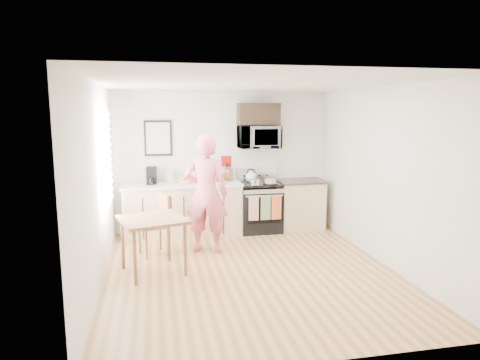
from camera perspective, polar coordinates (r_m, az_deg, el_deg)
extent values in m
plane|color=#905E37|center=(6.19, 1.32, -12.03)|extent=(4.60, 4.60, 0.00)
cube|color=white|center=(8.08, -2.23, 2.53)|extent=(4.00, 0.04, 2.60)
cube|color=white|center=(3.68, 9.30, -5.77)|extent=(4.00, 0.04, 2.60)
cube|color=white|center=(5.75, -18.47, -0.70)|extent=(0.04, 4.60, 2.60)
cube|color=white|center=(6.58, 18.63, 0.49)|extent=(0.04, 4.60, 2.60)
cube|color=silver|center=(5.78, 1.42, 12.76)|extent=(4.00, 4.60, 0.04)
cube|color=white|center=(6.50, -17.56, 2.68)|extent=(0.02, 1.40, 1.50)
cube|color=white|center=(6.50, -17.47, 2.68)|extent=(0.01, 1.30, 1.40)
cube|color=tan|center=(7.85, -7.63, -4.06)|extent=(2.10, 0.60, 0.90)
cube|color=beige|center=(7.75, -7.70, -0.67)|extent=(2.14, 0.64, 0.04)
cube|color=tan|center=(8.29, 7.97, -3.35)|extent=(0.84, 0.60, 0.90)
cube|color=black|center=(8.20, 8.05, -0.14)|extent=(0.88, 0.64, 0.04)
cube|color=black|center=(8.05, 2.63, -4.10)|extent=(0.76, 0.65, 0.77)
cube|color=black|center=(7.74, 3.19, -4.17)|extent=(0.61, 0.02, 0.45)
cube|color=silver|center=(7.67, 3.21, -1.77)|extent=(0.74, 0.02, 0.14)
cylinder|color=silver|center=(7.64, 3.30, -2.13)|extent=(0.68, 0.02, 0.02)
cube|color=black|center=(7.95, 2.65, -0.50)|extent=(0.76, 0.65, 0.04)
cube|color=silver|center=(8.19, 2.20, 0.78)|extent=(0.76, 0.08, 0.24)
cube|color=beige|center=(7.63, 1.84, -3.82)|extent=(0.18, 0.02, 0.44)
cube|color=#647D53|center=(7.68, 3.44, -3.74)|extent=(0.18, 0.02, 0.44)
cube|color=#C2451D|center=(7.74, 4.87, -3.67)|extent=(0.18, 0.02, 0.44)
imported|color=silver|center=(7.95, 2.52, 5.74)|extent=(0.76, 0.51, 0.42)
cube|color=black|center=(7.98, 2.46, 8.78)|extent=(0.76, 0.35, 0.40)
cube|color=black|center=(7.92, -10.86, 5.50)|extent=(0.50, 0.03, 0.65)
cube|color=#ADB2A8|center=(7.90, -10.86, 5.49)|extent=(0.42, 0.01, 0.56)
cube|color=#A30E0E|center=(8.08, -1.86, 2.53)|extent=(0.20, 0.02, 0.20)
imported|color=#D13950|center=(6.77, -4.53, -1.85)|extent=(0.79, 0.64, 1.89)
cube|color=brown|center=(6.04, -11.61, -5.19)|extent=(0.83, 0.83, 0.04)
cylinder|color=brown|center=(5.74, -13.83, -10.09)|extent=(0.05, 0.05, 0.74)
cylinder|color=brown|center=(5.93, -7.30, -9.25)|extent=(0.05, 0.05, 0.74)
cylinder|color=brown|center=(6.38, -15.37, -8.19)|extent=(0.05, 0.05, 0.74)
cylinder|color=brown|center=(6.55, -9.45, -7.51)|extent=(0.05, 0.05, 0.74)
cube|color=brown|center=(6.85, -11.50, -5.98)|extent=(0.52, 0.52, 0.04)
cube|color=brown|center=(6.85, -10.04, -3.75)|extent=(0.17, 0.40, 0.49)
cube|color=maroon|center=(6.86, -9.85, -3.64)|extent=(0.17, 0.37, 0.41)
cylinder|color=brown|center=(6.71, -12.37, -8.50)|extent=(0.03, 0.03, 0.45)
cylinder|color=brown|center=(6.82, -9.58, -8.13)|extent=(0.03, 0.03, 0.45)
cylinder|color=brown|center=(7.03, -13.24, -7.72)|extent=(0.03, 0.03, 0.45)
cylinder|color=brown|center=(7.13, -10.56, -7.39)|extent=(0.03, 0.03, 0.45)
cube|color=brown|center=(8.02, -1.57, 0.72)|extent=(0.16, 0.18, 0.23)
cylinder|color=#A30E0E|center=(7.91, -2.70, 0.32)|extent=(0.13, 0.13, 0.16)
imported|color=white|center=(7.83, -7.21, -0.20)|extent=(0.30, 0.30, 0.06)
cube|color=tan|center=(7.85, -9.32, 0.47)|extent=(0.12, 0.12, 0.25)
cube|color=black|center=(7.83, -11.72, 0.60)|extent=(0.19, 0.22, 0.31)
cylinder|color=black|center=(7.75, -11.71, -0.06)|extent=(0.12, 0.12, 0.12)
cube|color=tan|center=(7.60, -4.95, -0.25)|extent=(0.34, 0.23, 0.11)
cylinder|color=black|center=(7.82, 4.05, -0.45)|extent=(0.26, 0.26, 0.01)
cylinder|color=tan|center=(7.81, 4.05, -0.13)|extent=(0.21, 0.21, 0.07)
sphere|color=white|center=(7.96, 1.47, 0.44)|extent=(0.20, 0.20, 0.20)
cone|color=white|center=(7.95, 1.47, 1.19)|extent=(0.06, 0.06, 0.06)
torus|color=black|center=(7.95, 1.47, 0.88)|extent=(0.18, 0.02, 0.18)
cylinder|color=silver|center=(7.70, 2.04, -0.27)|extent=(0.19, 0.19, 0.09)
cylinder|color=black|center=(7.56, 2.09, -0.17)|extent=(0.05, 0.17, 0.02)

